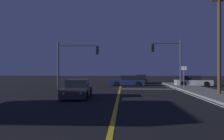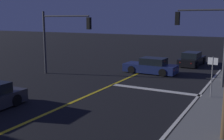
{
  "view_description": "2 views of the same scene",
  "coord_description": "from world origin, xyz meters",
  "px_view_note": "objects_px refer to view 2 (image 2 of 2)",
  "views": [
    {
      "loc": [
        0.44,
        -3.65,
        2.07
      ],
      "look_at": [
        -0.76,
        20.26,
        2.05
      ],
      "focal_mm": 38.52,
      "sensor_mm": 36.0,
      "label": 1
    },
    {
      "loc": [
        9.03,
        5.39,
        4.62
      ],
      "look_at": [
        1.26,
        19.76,
        1.57
      ],
      "focal_mm": 44.42,
      "sensor_mm": 36.0,
      "label": 2
    }
  ],
  "objects_px": {
    "car_lead_oncoming_navy": "(151,67)",
    "traffic_signal_far_left": "(61,32)",
    "car_distant_tail_black": "(192,59)",
    "street_sign_corner": "(212,71)",
    "traffic_signal_near_right": "(207,33)"
  },
  "relations": [
    {
      "from": "car_lead_oncoming_navy",
      "to": "street_sign_corner",
      "type": "bearing_deg",
      "value": -133.71
    },
    {
      "from": "traffic_signal_near_right",
      "to": "traffic_signal_far_left",
      "type": "relative_size",
      "value": 1.07
    },
    {
      "from": "traffic_signal_near_right",
      "to": "street_sign_corner",
      "type": "xyz_separation_m",
      "value": [
        0.92,
        -2.8,
        -2.02
      ]
    },
    {
      "from": "car_distant_tail_black",
      "to": "traffic_signal_far_left",
      "type": "bearing_deg",
      "value": -126.51
    },
    {
      "from": "car_distant_tail_black",
      "to": "traffic_signal_near_right",
      "type": "relative_size",
      "value": 0.83
    },
    {
      "from": "car_lead_oncoming_navy",
      "to": "street_sign_corner",
      "type": "distance_m",
      "value": 8.21
    },
    {
      "from": "traffic_signal_far_left",
      "to": "street_sign_corner",
      "type": "distance_m",
      "value": 12.13
    },
    {
      "from": "traffic_signal_far_left",
      "to": "street_sign_corner",
      "type": "height_order",
      "value": "traffic_signal_far_left"
    },
    {
      "from": "car_distant_tail_black",
      "to": "street_sign_corner",
      "type": "relative_size",
      "value": 1.87
    },
    {
      "from": "car_lead_oncoming_navy",
      "to": "traffic_signal_far_left",
      "type": "relative_size",
      "value": 0.87
    },
    {
      "from": "traffic_signal_far_left",
      "to": "traffic_signal_near_right",
      "type": "bearing_deg",
      "value": 7.26
    },
    {
      "from": "car_distant_tail_black",
      "to": "traffic_signal_far_left",
      "type": "distance_m",
      "value": 13.43
    },
    {
      "from": "car_distant_tail_black",
      "to": "car_lead_oncoming_navy",
      "type": "height_order",
      "value": "same"
    },
    {
      "from": "car_lead_oncoming_navy",
      "to": "traffic_signal_far_left",
      "type": "distance_m",
      "value": 8.04
    },
    {
      "from": "traffic_signal_far_left",
      "to": "car_lead_oncoming_navy",
      "type": "bearing_deg",
      "value": 35.24
    }
  ]
}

